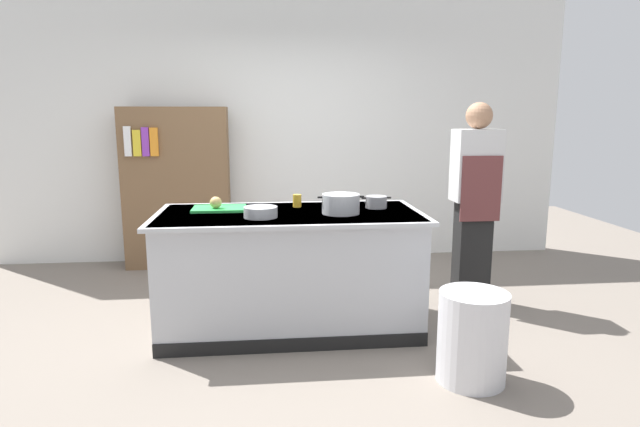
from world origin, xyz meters
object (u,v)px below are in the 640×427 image
object	(u,v)px
mixing_bowl	(261,212)
person_chef	(475,199)
sauce_pan	(376,202)
onion	(216,203)
stock_pot	(341,204)
juice_cup	(297,201)
trash_bin	(472,337)
bookshelf	(177,188)

from	to	relation	value
mixing_bowl	person_chef	distance (m)	1.88
sauce_pan	person_chef	world-z (taller)	person_chef
onion	stock_pot	xyz separation A→B (m)	(0.93, -0.20, 0.01)
person_chef	juice_cup	bearing A→B (deg)	80.56
trash_bin	person_chef	xyz separation A→B (m)	(0.52, 1.33, 0.63)
mixing_bowl	stock_pot	bearing A→B (deg)	8.83
trash_bin	bookshelf	xyz separation A→B (m)	(-2.18, 2.75, 0.57)
sauce_pan	trash_bin	world-z (taller)	sauce_pan
onion	juice_cup	world-z (taller)	onion
juice_cup	trash_bin	world-z (taller)	juice_cup
sauce_pan	mixing_bowl	distance (m)	0.94
juice_cup	mixing_bowl	bearing A→B (deg)	-125.39
stock_pot	bookshelf	distance (m)	2.40
onion	bookshelf	world-z (taller)	bookshelf
onion	person_chef	xyz separation A→B (m)	(2.13, 0.26, -0.05)
person_chef	bookshelf	distance (m)	3.05
person_chef	bookshelf	size ratio (longest dim) A/B	1.01
person_chef	stock_pot	bearing A→B (deg)	95.59
stock_pot	trash_bin	xyz separation A→B (m)	(0.69, -0.88, -0.69)
sauce_pan	trash_bin	xyz separation A→B (m)	(0.38, -1.08, -0.66)
mixing_bowl	juice_cup	size ratio (longest dim) A/B	2.40
onion	sauce_pan	world-z (taller)	onion
mixing_bowl	juice_cup	world-z (taller)	juice_cup
onion	trash_bin	world-z (taller)	onion
stock_pot	sauce_pan	size ratio (longest dim) A/B	1.48
trash_bin	person_chef	bearing A→B (deg)	68.69
stock_pot	sauce_pan	bearing A→B (deg)	33.65
stock_pot	mixing_bowl	xyz separation A→B (m)	(-0.59, -0.09, -0.03)
mixing_bowl	person_chef	bearing A→B (deg)	16.85
person_chef	bookshelf	xyz separation A→B (m)	(-2.70, 1.42, -0.06)
stock_pot	trash_bin	bearing A→B (deg)	-51.78
juice_cup	stock_pot	bearing A→B (deg)	-45.30
sauce_pan	juice_cup	distance (m)	0.62
onion	bookshelf	distance (m)	1.78
person_chef	trash_bin	bearing A→B (deg)	143.75
juice_cup	person_chef	size ratio (longest dim) A/B	0.06
onion	mixing_bowl	xyz separation A→B (m)	(0.34, -0.29, -0.03)
onion	mixing_bowl	size ratio (longest dim) A/B	0.37
juice_cup	onion	bearing A→B (deg)	-169.86
mixing_bowl	person_chef	xyz separation A→B (m)	(1.80, 0.54, -0.02)
stock_pot	bookshelf	bearing A→B (deg)	128.51
sauce_pan	onion	bearing A→B (deg)	-179.55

